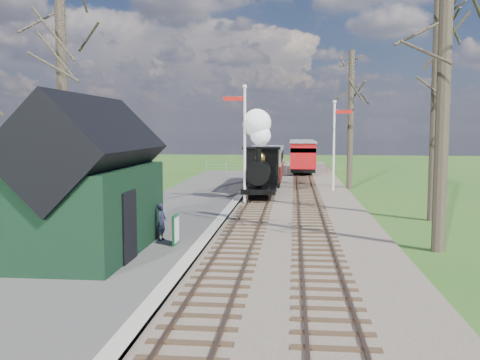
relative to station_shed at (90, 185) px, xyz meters
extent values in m
plane|color=#27571B|center=(4.30, -4.00, -2.27)|extent=(140.00, 140.00, 0.00)
ellipsoid|color=#385B23|center=(-20.70, 56.00, -17.03)|extent=(57.60, 36.00, 16.20)
ellipsoid|color=#385B23|center=(14.30, 61.00, -20.31)|extent=(70.40, 44.00, 19.80)
ellipsoid|color=#385B23|center=(-3.70, 66.00, -18.67)|extent=(64.00, 40.00, 18.00)
cube|color=brown|center=(5.60, 18.00, -2.22)|extent=(8.00, 60.00, 0.10)
cube|color=brown|center=(3.80, 18.00, -2.13)|extent=(0.07, 60.00, 0.12)
cube|color=brown|center=(4.80, 18.00, -2.13)|extent=(0.07, 60.00, 0.12)
cube|color=#38281C|center=(4.30, 18.00, -2.17)|extent=(1.60, 60.00, 0.09)
cube|color=brown|center=(6.40, 18.00, -2.13)|extent=(0.07, 60.00, 0.12)
cube|color=brown|center=(7.40, 18.00, -2.13)|extent=(0.07, 60.00, 0.12)
cube|color=#38281C|center=(6.90, 18.00, -2.17)|extent=(1.60, 60.00, 0.09)
cube|color=#474442|center=(0.80, 10.00, -2.17)|extent=(5.00, 44.00, 0.20)
cube|color=#B2AD9E|center=(3.10, 10.00, -2.16)|extent=(0.40, 44.00, 0.21)
cube|color=black|center=(0.00, 0.00, -0.77)|extent=(3.00, 6.00, 2.60)
cube|color=black|center=(0.00, 0.00, 1.08)|extent=(3.25, 6.30, 3.25)
cube|color=black|center=(1.52, -1.00, -1.07)|extent=(0.06, 1.20, 2.00)
cylinder|color=silver|center=(3.60, 12.00, 0.73)|extent=(0.14, 0.14, 6.00)
sphere|color=silver|center=(3.60, 12.00, 3.83)|extent=(0.24, 0.24, 0.24)
cube|color=#B7140F|center=(3.05, 12.00, 3.23)|extent=(1.10, 0.08, 0.22)
cube|color=black|center=(3.60, 12.00, 2.13)|extent=(0.18, 0.06, 0.30)
cylinder|color=silver|center=(8.60, 18.00, 0.48)|extent=(0.14, 0.14, 5.50)
sphere|color=silver|center=(8.60, 18.00, 3.33)|extent=(0.24, 0.24, 0.24)
cube|color=#B7140F|center=(9.15, 18.00, 2.73)|extent=(1.10, 0.08, 0.22)
cube|color=black|center=(8.60, 18.00, 1.63)|extent=(0.18, 0.06, 0.30)
cylinder|color=#382D23|center=(-3.00, 5.00, 3.23)|extent=(0.41, 0.41, 11.00)
cylinder|color=#382D23|center=(10.80, 2.00, 3.73)|extent=(0.42, 0.42, 12.00)
cylinder|color=#382D23|center=(12.10, 8.00, 2.73)|extent=(0.40, 0.40, 10.00)
cylinder|color=#382D23|center=(9.80, 20.00, 2.23)|extent=(0.39, 0.39, 9.00)
cube|color=slate|center=(4.60, 32.00, -1.52)|extent=(12.60, 0.02, 0.01)
cube|color=slate|center=(4.60, 32.00, -1.82)|extent=(12.60, 0.02, 0.02)
cylinder|color=slate|center=(4.60, 32.00, -1.77)|extent=(0.08, 0.08, 1.00)
cube|color=black|center=(4.30, 13.99, -1.59)|extent=(1.81, 4.26, 0.27)
cylinder|color=black|center=(4.30, 13.35, -0.63)|extent=(1.17, 2.77, 1.17)
cube|color=black|center=(4.30, 15.27, -0.52)|extent=(1.92, 1.70, 2.13)
cylinder|color=black|center=(4.30, 12.29, 0.33)|extent=(0.30, 0.30, 0.85)
sphere|color=#B07A33|center=(4.30, 13.67, 0.12)|extent=(0.55, 0.55, 0.55)
sphere|color=white|center=(4.40, 12.29, 1.34)|extent=(1.07, 1.07, 1.07)
sphere|color=white|center=(4.20, 12.39, 1.98)|extent=(1.49, 1.49, 1.49)
cylinder|color=black|center=(3.80, 12.71, -1.73)|extent=(0.11, 0.68, 0.68)
cylinder|color=black|center=(4.80, 12.71, -1.73)|extent=(0.11, 0.68, 0.68)
cube|color=black|center=(4.30, 19.99, -1.69)|extent=(2.02, 7.46, 0.32)
cube|color=#581514|center=(4.30, 19.99, -1.06)|extent=(2.13, 7.46, 0.96)
cube|color=#BCAA8E|center=(4.30, 19.99, -0.10)|extent=(2.13, 7.46, 0.96)
cube|color=slate|center=(4.30, 19.99, 0.44)|extent=(2.24, 7.67, 0.13)
cube|color=black|center=(6.90, 30.68, -1.70)|extent=(2.01, 5.29, 0.32)
cube|color=#A90E10|center=(6.90, 30.68, -1.06)|extent=(2.11, 5.29, 0.95)
cube|color=#BCAA8E|center=(6.90, 30.68, -0.11)|extent=(2.11, 5.29, 0.95)
cube|color=slate|center=(6.90, 30.68, 0.42)|extent=(2.22, 5.50, 0.13)
cube|color=black|center=(6.90, 36.18, -1.70)|extent=(2.01, 5.29, 0.32)
cube|color=#A90E10|center=(6.90, 36.18, -1.06)|extent=(2.11, 5.29, 0.95)
cube|color=#BCAA8E|center=(6.90, 36.18, -0.11)|extent=(2.11, 5.29, 0.95)
cube|color=slate|center=(6.90, 36.18, 0.42)|extent=(2.22, 5.50, 0.13)
cube|color=#104C24|center=(2.32, 1.27, -1.58)|extent=(0.08, 0.67, 0.98)
cube|color=silver|center=(2.37, 1.27, -1.58)|extent=(0.02, 0.58, 0.80)
cube|color=#4E2F1C|center=(1.29, 2.60, -1.86)|extent=(0.60, 1.28, 0.05)
cube|color=#4E2F1C|center=(1.14, 2.57, -1.63)|extent=(0.30, 1.22, 0.53)
cube|color=#4E2F1C|center=(1.42, 2.07, -1.98)|extent=(0.05, 0.05, 0.18)
cube|color=#4E2F1C|center=(1.16, 3.13, -1.98)|extent=(0.05, 0.05, 0.18)
imported|color=#1A1D30|center=(1.70, 1.89, -1.44)|extent=(0.39, 0.51, 1.25)
camera|label=1|loc=(6.13, -15.54, 1.68)|focal=40.00mm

